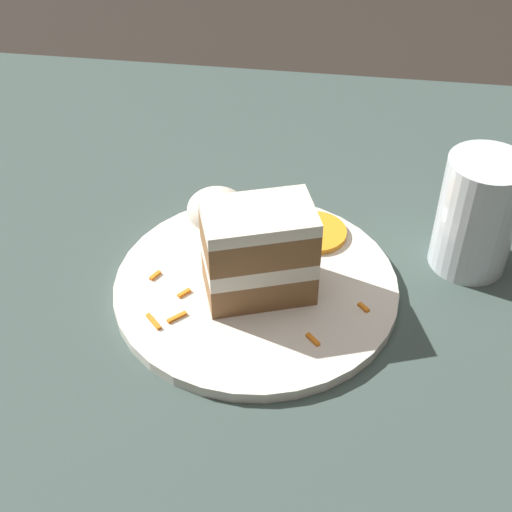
# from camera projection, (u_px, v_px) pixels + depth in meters

# --- Properties ---
(ground_plane) EXTENTS (6.00, 6.00, 0.00)m
(ground_plane) POSITION_uv_depth(u_px,v_px,m) (271.00, 319.00, 0.73)
(ground_plane) COLOR black
(ground_plane) RESTS_ON ground
(dining_table) EXTENTS (1.36, 0.96, 0.04)m
(dining_table) POSITION_uv_depth(u_px,v_px,m) (272.00, 306.00, 0.72)
(dining_table) COLOR #384742
(dining_table) RESTS_ON ground
(plate) EXTENTS (0.28, 0.28, 0.01)m
(plate) POSITION_uv_depth(u_px,v_px,m) (256.00, 286.00, 0.71)
(plate) COLOR silver
(plate) RESTS_ON dining_table
(cake_slice) EXTENTS (0.12, 0.09, 0.10)m
(cake_slice) POSITION_uv_depth(u_px,v_px,m) (259.00, 252.00, 0.66)
(cake_slice) COLOR brown
(cake_slice) RESTS_ON plate
(cream_dollop) EXTENTS (0.06, 0.06, 0.05)m
(cream_dollop) POSITION_uv_depth(u_px,v_px,m) (218.00, 210.00, 0.75)
(cream_dollop) COLOR silver
(cream_dollop) RESTS_ON plate
(orange_garnish) EXTENTS (0.07, 0.07, 0.01)m
(orange_garnish) POSITION_uv_depth(u_px,v_px,m) (315.00, 232.00, 0.76)
(orange_garnish) COLOR orange
(orange_garnish) RESTS_ON plate
(carrot_shreds_scatter) EXTENTS (0.22, 0.18, 0.00)m
(carrot_shreds_scatter) POSITION_uv_depth(u_px,v_px,m) (231.00, 279.00, 0.70)
(carrot_shreds_scatter) COLOR orange
(carrot_shreds_scatter) RESTS_ON plate
(drinking_glass) EXTENTS (0.08, 0.08, 0.12)m
(drinking_glass) POSITION_uv_depth(u_px,v_px,m) (476.00, 221.00, 0.71)
(drinking_glass) COLOR silver
(drinking_glass) RESTS_ON dining_table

